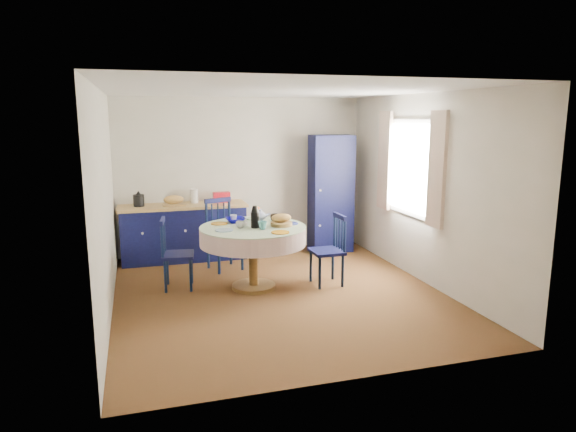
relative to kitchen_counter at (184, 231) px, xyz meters
name	(u,v)px	position (x,y,z in m)	size (l,w,h in m)	color
floor	(279,294)	(0.99, -1.96, -0.45)	(4.50, 4.50, 0.00)	black
ceiling	(279,90)	(0.99, -1.96, 2.05)	(4.50, 4.50, 0.00)	white
wall_back	(242,176)	(0.99, 0.29, 0.80)	(4.00, 0.02, 2.50)	silver
wall_left	(105,204)	(-1.01, -1.96, 0.80)	(0.02, 4.50, 2.50)	silver
wall_right	(424,189)	(2.99, -1.96, 0.80)	(0.02, 4.50, 2.50)	silver
window	(410,167)	(2.94, -1.66, 1.08)	(0.10, 1.74, 1.45)	white
kitchen_counter	(184,231)	(0.00, 0.00, 0.00)	(1.94, 0.61, 1.11)	black
pantry_cabinet	(331,194)	(2.39, -0.11, 0.50)	(0.69, 0.52, 1.90)	black
dining_table	(254,236)	(0.74, -1.66, 0.25)	(1.36, 1.36, 1.10)	brown
chair_left	(175,253)	(-0.24, -1.37, 0.02)	(0.45, 0.46, 0.93)	black
chair_far	(223,234)	(0.51, -0.67, 0.07)	(0.57, 0.55, 1.03)	black
chair_right	(330,249)	(1.73, -1.78, 0.03)	(0.40, 0.42, 0.94)	black
mug_a	(240,225)	(0.55, -1.71, 0.42)	(0.11, 0.11, 0.09)	silver
mug_b	(263,225)	(0.81, -1.86, 0.42)	(0.11, 0.11, 0.10)	#357277
mug_c	(275,218)	(1.08, -1.41, 0.42)	(0.12, 0.12, 0.09)	black
mug_d	(234,218)	(0.55, -1.27, 0.42)	(0.09, 0.09, 0.09)	silver
cobalt_bowl	(235,220)	(0.56, -1.35, 0.41)	(0.26, 0.26, 0.06)	#050476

